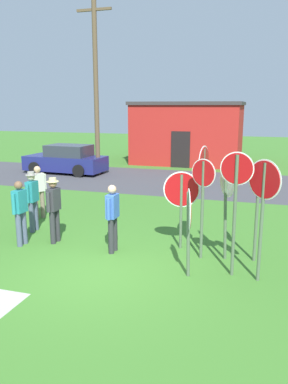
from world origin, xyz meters
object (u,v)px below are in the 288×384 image
stop_sign_low_front (203,179)px  stop_sign_leaning_right (258,197)px  person_in_blue (54,206)px  stop_sign_nearest (203,193)px  stop_sign_center_cluster (226,197)px  parked_car_on_street (66,160)px  stop_sign_far_back (181,197)px  utility_pole (96,86)px  person_in_teal (20,210)px  stop_sign_rear_left (189,218)px  person_in_dark_shirt (113,215)px  person_with_sunhat (38,189)px  stop_sign_tallest (263,199)px  person_on_left (32,198)px  stop_sign_rear_right (236,194)px

stop_sign_low_front → stop_sign_leaning_right: stop_sign_low_front is taller
person_in_blue → stop_sign_nearest: bearing=0.7°
stop_sign_center_cluster → stop_sign_leaning_right: size_ratio=0.97×
parked_car_on_street → stop_sign_far_back: (8.16, -9.25, 0.66)m
utility_pole → person_in_teal: size_ratio=5.12×
parked_car_on_street → stop_sign_rear_left: size_ratio=2.32×
stop_sign_leaning_right → person_in_dark_shirt: stop_sign_leaning_right is taller
stop_sign_far_back → person_with_sunhat: size_ratio=1.17×
stop_sign_leaning_right → stop_sign_tallest: bearing=-84.4°
stop_sign_rear_left → person_with_sunhat: stop_sign_rear_left is taller
stop_sign_low_front → stop_sign_center_cluster: 0.78m
stop_sign_nearest → stop_sign_far_back: (-0.60, 0.49, -0.24)m
utility_pole → person_on_left: (2.02, -9.18, -3.53)m
stop_sign_far_back → stop_sign_rear_left: bearing=-72.9°
person_in_dark_shirt → person_in_blue: person_in_blue is taller
stop_sign_low_front → person_on_left: (-4.85, 0.12, -0.83)m
stop_sign_tallest → utility_pole: bearing=127.8°
stop_sign_rear_right → utility_pole: bearing=126.1°
stop_sign_far_back → utility_pole: bearing=124.3°
stop_sign_far_back → person_in_teal: 4.11m
stop_sign_rear_left → person_on_left: bearing=160.7°
person_in_blue → stop_sign_center_cluster: bearing=1.9°
stop_sign_tallest → person_with_sunhat: stop_sign_tallest is taller
person_in_teal → person_on_left: 1.15m
person_on_left → stop_sign_far_back: bearing=-1.7°
person_in_dark_shirt → person_in_blue: (-1.71, 0.19, 0.03)m
utility_pole → stop_sign_low_front: 11.86m
utility_pole → stop_sign_leaning_right: size_ratio=3.80×
stop_sign_tallest → stop_sign_leaning_right: 1.08m
stop_sign_center_cluster → person_in_teal: bearing=-173.5°
stop_sign_low_front → person_on_left: stop_sign_low_front is taller
parked_car_on_street → person_in_blue: person_in_blue is taller
stop_sign_rear_right → stop_sign_far_back: (-1.38, 1.27, -0.43)m
stop_sign_low_front → stop_sign_rear_right: bearing=-56.3°
stop_sign_tallest → stop_sign_low_front: bearing=135.7°
stop_sign_nearest → person_with_sunhat: (-5.48, 1.82, -0.64)m
stop_sign_rear_right → person_in_teal: (-5.35, 0.30, -0.83)m
stop_sign_center_cluster → person_with_sunhat: size_ratio=1.31×
stop_sign_tallest → person_in_dark_shirt: (-3.46, 0.62, -0.79)m
stop_sign_tallest → person_on_left: size_ratio=1.46×
parked_car_on_street → stop_sign_nearest: size_ratio=1.85×
stop_sign_rear_left → stop_sign_nearest: bearing=83.8°
stop_sign_rear_right → person_with_sunhat: stop_sign_rear_right is taller
stop_sign_low_front → person_with_sunhat: 5.64m
person_in_teal → person_with_sunhat: (-0.91, 2.30, 0.00)m
stop_sign_rear_right → person_in_dark_shirt: (-2.92, 0.54, -0.83)m
utility_pole → stop_sign_center_cluster: utility_pole is taller
stop_sign_low_front → utility_pole: bearing=126.4°
stop_sign_leaning_right → stop_sign_center_cluster: bearing=-171.7°
stop_sign_nearest → person_in_teal: stop_sign_nearest is taller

